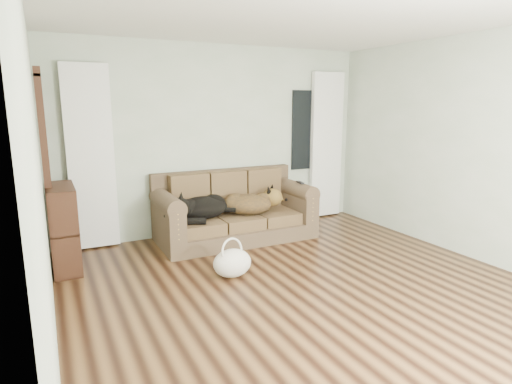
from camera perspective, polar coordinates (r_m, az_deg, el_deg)
name	(u,v)px	position (r m, az deg, el deg)	size (l,w,h in m)	color
floor	(317,296)	(4.24, 8.12, -13.63)	(5.00, 5.00, 0.00)	black
ceiling	(326,6)	(3.91, 9.31, 23.29)	(5.00, 5.00, 0.00)	white
wall_back	(218,140)	(6.07, -5.11, 6.91)	(4.50, 0.04, 2.60)	beige
wall_left	(40,182)	(3.17, -26.85, 1.25)	(0.04, 5.00, 2.60)	beige
wall_right	(487,149)	(5.47, 28.40, 5.03)	(0.04, 5.00, 2.60)	beige
curtain_left	(91,158)	(5.61, -21.17, 4.23)	(0.55, 0.08, 2.25)	white
curtain_right	(326,146)	(6.88, 9.34, 6.12)	(0.55, 0.08, 2.25)	white
window_pane	(306,130)	(6.70, 6.70, 8.19)	(0.50, 0.03, 1.20)	black
door_casing	(47,174)	(5.23, -26.13, 2.22)	(0.07, 0.60, 2.10)	black
sofa	(235,207)	(5.74, -2.76, -1.95)	(2.06, 0.89, 0.84)	#4B3A29
dog_black_lab	(200,209)	(5.53, -7.50, -2.24)	(0.69, 0.48, 0.29)	black
dog_shepherd	(250,203)	(5.74, -0.81, -1.51)	(0.68, 0.48, 0.30)	black
tv_remote	(300,182)	(5.96, 5.90, 1.28)	(0.05, 0.17, 0.02)	black
tote_bag	(232,262)	(4.58, -3.19, -9.34)	(0.42, 0.32, 0.30)	beige
bookshelf	(63,225)	(5.15, -24.32, -4.04)	(0.28, 0.75, 0.94)	black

